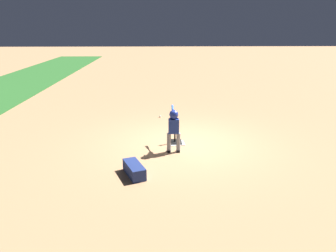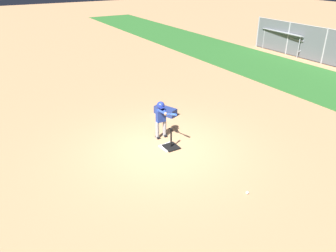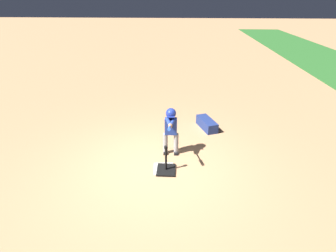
{
  "view_description": "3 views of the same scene",
  "coord_description": "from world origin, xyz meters",
  "px_view_note": "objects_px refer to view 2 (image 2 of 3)",
  "views": [
    {
      "loc": [
        -9.15,
        0.73,
        3.38
      ],
      "look_at": [
        -0.71,
        0.48,
        0.76
      ],
      "focal_mm": 35.0,
      "sensor_mm": 36.0,
      "label": 1
    },
    {
      "loc": [
        7.3,
        -4.12,
        4.85
      ],
      "look_at": [
        -0.28,
        0.34,
        0.55
      ],
      "focal_mm": 35.0,
      "sensor_mm": 36.0,
      "label": 2
    },
    {
      "loc": [
        4.82,
        0.57,
        3.5
      ],
      "look_at": [
        -0.41,
        0.27,
        0.89
      ],
      "focal_mm": 28.0,
      "sensor_mm": 36.0,
      "label": 3
    }
  ],
  "objects_px": {
    "baseball": "(247,193)",
    "bleachers_far_left": "(293,41)",
    "equipment_bag": "(165,111)",
    "batting_tee": "(171,145)",
    "batter_child": "(161,115)"
  },
  "relations": [
    {
      "from": "baseball",
      "to": "equipment_bag",
      "type": "bearing_deg",
      "value": 172.66
    },
    {
      "from": "batting_tee",
      "to": "equipment_bag",
      "type": "relative_size",
      "value": 0.76
    },
    {
      "from": "batting_tee",
      "to": "baseball",
      "type": "bearing_deg",
      "value": 8.47
    },
    {
      "from": "bleachers_far_left",
      "to": "batter_child",
      "type": "bearing_deg",
      "value": -65.08
    },
    {
      "from": "baseball",
      "to": "batter_child",
      "type": "bearing_deg",
      "value": -174.33
    },
    {
      "from": "bleachers_far_left",
      "to": "equipment_bag",
      "type": "distance_m",
      "value": 12.79
    },
    {
      "from": "batting_tee",
      "to": "bleachers_far_left",
      "type": "height_order",
      "value": "bleachers_far_left"
    },
    {
      "from": "batter_child",
      "to": "baseball",
      "type": "distance_m",
      "value": 3.6
    },
    {
      "from": "batter_child",
      "to": "baseball",
      "type": "height_order",
      "value": "batter_child"
    },
    {
      "from": "bleachers_far_left",
      "to": "batting_tee",
      "type": "bearing_deg",
      "value": -62.7
    },
    {
      "from": "baseball",
      "to": "bleachers_far_left",
      "type": "relative_size",
      "value": 0.02
    },
    {
      "from": "batter_child",
      "to": "equipment_bag",
      "type": "xyz_separation_m",
      "value": [
        -1.46,
        0.99,
        -0.62
      ]
    },
    {
      "from": "baseball",
      "to": "equipment_bag",
      "type": "xyz_separation_m",
      "value": [
        -4.98,
        0.64,
        0.1
      ]
    },
    {
      "from": "baseball",
      "to": "equipment_bag",
      "type": "relative_size",
      "value": 0.09
    },
    {
      "from": "batting_tee",
      "to": "batter_child",
      "type": "bearing_deg",
      "value": 174.35
    }
  ]
}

